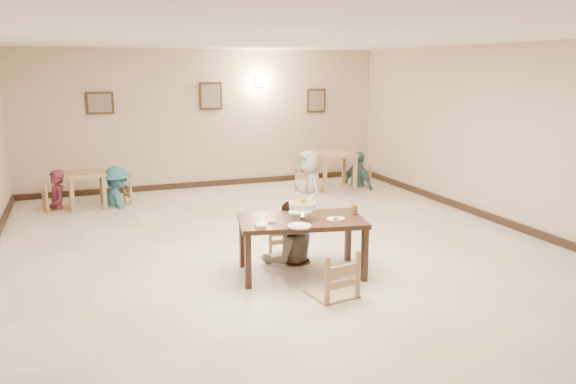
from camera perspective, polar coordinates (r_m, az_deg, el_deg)
name	(u,v)px	position (r m, az deg, el deg)	size (l,w,h in m)	color
floor	(286,253)	(8.10, -0.23, -6.26)	(10.00, 10.00, 0.00)	beige
ceiling	(286,37)	(7.67, -0.25, 15.46)	(10.00, 10.00, 0.00)	white
wall_back	(206,119)	(12.52, -8.29, 7.33)	(10.00, 10.00, 0.00)	beige
wall_right	(517,137)	(9.86, 22.21, 5.16)	(10.00, 10.00, 0.00)	beige
baseboard_back	(209,184)	(12.70, -8.05, 0.84)	(8.00, 0.06, 0.12)	black
baseboard_right	(508,223)	(10.11, 21.41, -2.96)	(0.06, 10.00, 0.12)	black
picture_a	(100,103)	(12.17, -18.58, 8.56)	(0.55, 0.04, 0.45)	#372616
picture_b	(211,96)	(12.47, -7.86, 9.62)	(0.50, 0.04, 0.60)	#372616
picture_c	(316,101)	(13.26, 2.89, 9.24)	(0.45, 0.04, 0.55)	#372616
wall_sconce	(259,82)	(12.75, -2.99, 11.13)	(0.16, 0.05, 0.22)	#FFD88C
main_table	(301,225)	(7.14, 1.38, -3.34)	(1.71, 1.17, 0.74)	#372014
chair_far	(286,228)	(7.80, -0.21, -3.67)	(0.41, 0.41, 0.87)	tan
chair_near	(332,252)	(6.53, 4.51, -6.05)	(0.50, 0.50, 1.07)	tan
main_diner	(289,201)	(7.59, 0.14, -0.95)	(0.82, 0.64, 1.68)	gray
curry_warmer	(303,205)	(7.05, 1.49, -1.38)	(0.38, 0.34, 0.30)	silver
rice_plate_far	(300,212)	(7.38, 1.22, -2.04)	(0.31, 0.31, 0.07)	white
rice_plate_near	(299,226)	(6.75, 1.17, -3.44)	(0.29, 0.29, 0.07)	white
fried_plate	(336,218)	(7.08, 4.88, -2.70)	(0.24, 0.24, 0.05)	white
chili_dish	(272,221)	(6.95, -1.62, -3.00)	(0.12, 0.12, 0.03)	white
napkin_cutlery	(260,226)	(6.76, -2.82, -3.43)	(0.15, 0.23, 0.03)	white
drink_glass	(355,209)	(7.35, 6.78, -1.72)	(0.08, 0.08, 0.16)	white
bg_table_left	(86,179)	(11.24, -19.79, 1.25)	(0.72, 0.72, 0.69)	tan
bg_table_right	(335,159)	(12.25, 4.79, 3.34)	(0.87, 0.87, 0.80)	tan
bg_chair_ll	(56,185)	(11.26, -22.51, 0.69)	(0.46, 0.46, 0.97)	tan
bg_chair_lr	(117,182)	(11.24, -17.00, 0.93)	(0.43, 0.43, 0.91)	tan
bg_chair_rl	(309,170)	(12.04, 2.11, 2.26)	(0.44, 0.44, 0.93)	tan
bg_chair_rr	(359,167)	(12.60, 7.20, 2.52)	(0.41, 0.41, 0.88)	tan
bg_diner_a	(55,170)	(11.21, -22.63, 2.09)	(0.56, 0.36, 1.52)	maroon
bg_diner_b	(116,167)	(11.19, -17.10, 2.48)	(0.99, 0.57, 1.53)	teal
bg_diner_c	(309,150)	(11.97, 2.13, 4.25)	(0.86, 0.56, 1.77)	silver
bg_diner_d	(359,152)	(12.55, 7.24, 4.09)	(0.92, 0.38, 1.57)	#467B70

